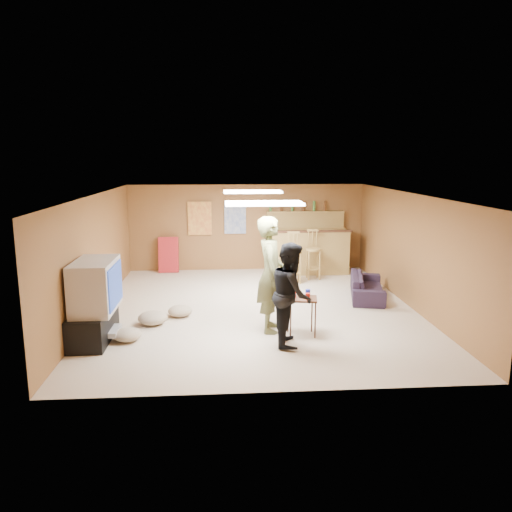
{
  "coord_description": "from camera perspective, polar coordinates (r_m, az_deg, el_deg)",
  "views": [
    {
      "loc": [
        -0.68,
        -9.23,
        2.87
      ],
      "look_at": [
        0.0,
        0.2,
        1.0
      ],
      "focal_mm": 35.0,
      "sensor_mm": 36.0,
      "label": 1
    }
  ],
  "objects": [
    {
      "name": "folding_chair_stack",
      "position": [
        12.83,
        -9.96,
        0.14
      ],
      "size": [
        0.5,
        0.26,
        0.91
      ],
      "primitive_type": "cube",
      "rotation": [
        -0.14,
        0.0,
        0.0
      ],
      "color": "#B12024",
      "rests_on": "ground"
    },
    {
      "name": "tray_table",
      "position": [
        8.24,
        5.22,
        -6.9
      ],
      "size": [
        0.54,
        0.46,
        0.63
      ],
      "primitive_type": "cube",
      "rotation": [
        0.0,
        0.0,
        -0.16
      ],
      "color": "#3F2214",
      "rests_on": "ground"
    },
    {
      "name": "wall_back",
      "position": [
        12.87,
        -1.06,
        3.28
      ],
      "size": [
        6.0,
        0.02,
        2.2
      ],
      "primitive_type": "cube",
      "color": "brown",
      "rests_on": "ground"
    },
    {
      "name": "cup_blue",
      "position": [
        8.25,
        5.94,
        -4.2
      ],
      "size": [
        0.08,
        0.08,
        0.11
      ],
      "primitive_type": "cylinder",
      "rotation": [
        0.0,
        0.0,
        0.04
      ],
      "color": "#162397",
      "rests_on": "tray_table"
    },
    {
      "name": "bar_backing",
      "position": [
        12.94,
        5.62,
        3.72
      ],
      "size": [
        2.0,
        0.14,
        0.6
      ],
      "primitive_type": "cube",
      "color": "olive",
      "rests_on": "bar_counter"
    },
    {
      "name": "ceiling",
      "position": [
        9.28,
        0.09,
        7.05
      ],
      "size": [
        6.0,
        7.0,
        0.02
      ],
      "primitive_type": "cube",
      "color": "silver",
      "rests_on": "ground"
    },
    {
      "name": "person_black",
      "position": [
        7.72,
        4.06,
        -4.35
      ],
      "size": [
        0.68,
        0.83,
        1.61
      ],
      "primitive_type": "imported",
      "rotation": [
        0.0,
        0.0,
        1.48
      ],
      "color": "black",
      "rests_on": "ground"
    },
    {
      "name": "cushion_near_tv",
      "position": [
        8.97,
        -11.72,
        -6.93
      ],
      "size": [
        0.61,
        0.61,
        0.23
      ],
      "primitive_type": "ellipsoid",
      "rotation": [
        0.0,
        0.0,
        -0.21
      ],
      "color": "#9E8A6F",
      "rests_on": "ground"
    },
    {
      "name": "ceiling_panel_back",
      "position": [
        10.47,
        -0.4,
        7.36
      ],
      "size": [
        1.2,
        0.6,
        0.04
      ],
      "primitive_type": "cube",
      "color": "white",
      "rests_on": "ceiling"
    },
    {
      "name": "bar_stool_left",
      "position": [
        11.55,
        4.38,
        0.1
      ],
      "size": [
        0.54,
        0.54,
        1.31
      ],
      "primitive_type": null,
      "rotation": [
        0.0,
        0.0,
        0.39
      ],
      "color": "olive",
      "rests_on": "ground"
    },
    {
      "name": "poster_left",
      "position": [
        12.79,
        -6.45,
        4.29
      ],
      "size": [
        0.6,
        0.03,
        0.85
      ],
      "primitive_type": "cube",
      "color": "#BF3F26",
      "rests_on": "wall_back"
    },
    {
      "name": "dvd_box",
      "position": [
        8.39,
        -16.59,
        -8.21
      ],
      "size": [
        0.35,
        0.5,
        0.08
      ],
      "primitive_type": "cube",
      "color": "#B2B2B7",
      "rests_on": "tv_stand"
    },
    {
      "name": "bar_stool_right",
      "position": [
        11.97,
        6.59,
        0.4
      ],
      "size": [
        0.5,
        0.5,
        1.29
      ],
      "primitive_type": null,
      "rotation": [
        0.0,
        0.0,
        0.26
      ],
      "color": "olive",
      "rests_on": "ground"
    },
    {
      "name": "tv_stand",
      "position": [
        8.41,
        -18.1,
        -7.53
      ],
      "size": [
        0.55,
        1.3,
        0.5
      ],
      "primitive_type": "cube",
      "color": "black",
      "rests_on": "ground"
    },
    {
      "name": "cup_red_far",
      "position": [
        8.05,
        5.93,
        -4.61
      ],
      "size": [
        0.1,
        0.1,
        0.1
      ],
      "primitive_type": "cylinder",
      "rotation": [
        0.0,
        0.0,
        -0.37
      ],
      "color": "red",
      "rests_on": "tray_table"
    },
    {
      "name": "bottle_row",
      "position": [
        12.82,
        4.8,
        5.71
      ],
      "size": [
        1.48,
        0.08,
        0.26
      ],
      "primitive_type": null,
      "color": "#3F7233",
      "rests_on": "bar_shelf"
    },
    {
      "name": "poster_right",
      "position": [
        12.78,
        -2.4,
        4.35
      ],
      "size": [
        0.55,
        0.03,
        0.8
      ],
      "primitive_type": "cube",
      "color": "#334C99",
      "rests_on": "wall_back"
    },
    {
      "name": "wall_right",
      "position": [
        10.09,
        17.34,
        0.58
      ],
      "size": [
        0.02,
        7.0,
        2.2
      ],
      "primitive_type": "cube",
      "color": "brown",
      "rests_on": "ground"
    },
    {
      "name": "tv_body",
      "position": [
        8.21,
        -17.9,
        -3.24
      ],
      "size": [
        0.6,
        1.1,
        0.8
      ],
      "primitive_type": "cube",
      "color": "#B2B2B7",
      "rests_on": "tv_stand"
    },
    {
      "name": "tv_screen",
      "position": [
        8.14,
        -15.78,
        -3.23
      ],
      "size": [
        0.02,
        0.95,
        0.65
      ],
      "primitive_type": "cube",
      "color": "navy",
      "rests_on": "tv_body"
    },
    {
      "name": "sofa",
      "position": [
        10.65,
        12.6,
        -3.38
      ],
      "size": [
        1.0,
        1.75,
        0.48
      ],
      "primitive_type": "imported",
      "rotation": [
        0.0,
        0.0,
        1.34
      ],
      "color": "black",
      "rests_on": "ground"
    },
    {
      "name": "person_olive",
      "position": [
        8.27,
        1.69,
        -2.11
      ],
      "size": [
        0.53,
        0.74,
        1.94
      ],
      "primitive_type": "imported",
      "rotation": [
        0.0,
        0.0,
        1.48
      ],
      "color": "brown",
      "rests_on": "ground"
    },
    {
      "name": "bar_counter",
      "position": [
        12.59,
        5.92,
        0.51
      ],
      "size": [
        2.0,
        0.6,
        1.1
      ],
      "primitive_type": "cube",
      "color": "olive",
      "rests_on": "ground"
    },
    {
      "name": "ground",
      "position": [
        9.69,
        0.09,
        -6.04
      ],
      "size": [
        7.0,
        7.0,
        0.0
      ],
      "primitive_type": "plane",
      "color": "#C2AE94",
      "rests_on": "ground"
    },
    {
      "name": "bar_shelf",
      "position": [
        12.89,
        5.66,
        5.03
      ],
      "size": [
        2.0,
        0.18,
        0.05
      ],
      "primitive_type": "cube",
      "color": "olive",
      "rests_on": "bar_backing"
    },
    {
      "name": "cup_red_near",
      "position": [
        8.15,
        4.33,
        -4.36
      ],
      "size": [
        0.09,
        0.09,
        0.11
      ],
      "primitive_type": "cylinder",
      "rotation": [
        0.0,
        0.0,
        -0.11
      ],
      "color": "red",
      "rests_on": "tray_table"
    },
    {
      "name": "ceiling_panel_front",
      "position": [
        7.79,
        0.91,
        6.04
      ],
      "size": [
        1.2,
        0.6,
        0.04
      ],
      "primitive_type": "cube",
      "color": "white",
      "rests_on": "ceiling"
    },
    {
      "name": "cushion_mid",
      "position": [
        9.33,
        -8.66,
        -6.21
      ],
      "size": [
        0.5,
        0.5,
        0.2
      ],
      "primitive_type": "ellipsoid",
      "rotation": [
        0.0,
        0.0,
        0.14
      ],
      "color": "#9E8A6F",
      "rests_on": "ground"
    },
    {
      "name": "cushion_far",
      "position": [
        8.28,
        -14.5,
        -8.71
      ],
      "size": [
        0.57,
        0.57,
        0.2
      ],
      "primitive_type": "ellipsoid",
      "rotation": [
        0.0,
        0.0,
        0.36
      ],
      "color": "#9E8A6F",
      "rests_on": "ground"
    },
    {
      "name": "bar_lip",
      "position": [
        12.25,
        6.17,
        2.82
      ],
      "size": [
        2.1,
        0.12,
        0.05
      ],
      "primitive_type": "cube",
      "color": "#3F2214",
      "rests_on": "bar_counter"
    },
    {
      "name": "wall_front",
      "position": [
        6.03,
        2.55,
        -5.87
      ],
      "size": [
        6.0,
        0.02,
        2.2
      ],
      "primitive_type": "cube",
      "color": "brown",
      "rests_on": "ground"
    },
    {
      "name": "wall_left",
      "position": [
        9.68,
        -17.92,
        0.1
      ],
      "size": [
        0.02,
        7.0,
        2.2
      ],
      "primitive_type": "cube",
      "color": "brown",
      "rests_on": "ground"
    }
  ]
}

